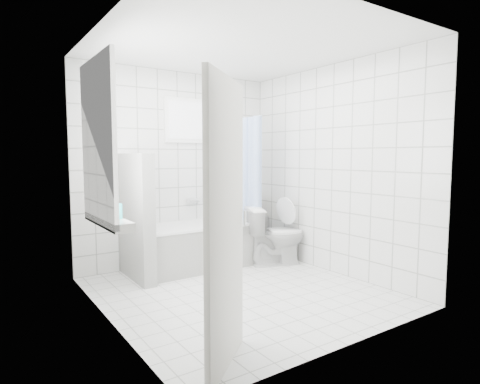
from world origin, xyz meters
TOP-DOWN VIEW (x-y plane):
  - ground at (0.00, 0.00)m, footprint 3.00×3.00m
  - ceiling at (0.00, 0.00)m, footprint 3.00×3.00m
  - wall_back at (0.00, 1.50)m, footprint 2.80×0.02m
  - wall_front at (0.00, -1.50)m, footprint 2.80×0.02m
  - wall_left at (-1.40, 0.00)m, footprint 0.02×3.00m
  - wall_right at (1.40, 0.00)m, footprint 0.02×3.00m
  - window_left at (-1.35, 0.30)m, footprint 0.01×0.90m
  - window_back at (0.10, 1.46)m, footprint 0.50×0.01m
  - window_sill at (-1.31, 0.30)m, footprint 0.18×1.02m
  - door at (-0.95, -1.22)m, footprint 0.63×0.56m
  - bathtub at (0.10, 1.12)m, footprint 1.59×0.77m
  - partition_wall at (-0.76, 1.07)m, footprint 0.15×0.85m
  - tiled_ledge at (1.18, 1.38)m, footprint 0.40×0.24m
  - toilet at (1.03, 0.65)m, footprint 0.88×0.67m
  - curtain_rod at (0.83, 1.10)m, footprint 0.02×0.80m
  - shower_curtain at (0.83, 0.97)m, footprint 0.14×0.48m
  - tub_faucet at (0.20, 1.46)m, footprint 0.18×0.06m
  - sill_bottles at (-1.30, 0.31)m, footprint 0.14×0.49m
  - ledge_bottles at (1.20, 1.37)m, footprint 0.22×0.17m

SIDE VIEW (x-z plane):
  - ground at x=0.00m, z-range 0.00..0.00m
  - tiled_ledge at x=1.18m, z-range 0.00..0.55m
  - bathtub at x=0.10m, z-range 0.00..0.58m
  - toilet at x=1.03m, z-range 0.00..0.79m
  - ledge_bottles at x=1.20m, z-range 0.54..0.81m
  - partition_wall at x=-0.76m, z-range 0.00..1.50m
  - tub_faucet at x=0.20m, z-range 0.82..0.88m
  - window_sill at x=-1.31m, z-range 0.82..0.90m
  - door at x=-0.95m, z-range 0.00..2.00m
  - sill_bottles at x=-1.30m, z-range 0.87..1.15m
  - shower_curtain at x=0.83m, z-range 0.21..1.99m
  - wall_back at x=0.00m, z-range 0.00..2.60m
  - wall_front at x=0.00m, z-range 0.00..2.60m
  - wall_left at x=-1.40m, z-range 0.00..2.60m
  - wall_right at x=1.40m, z-range 0.00..2.60m
  - window_left at x=-1.35m, z-range 0.90..2.30m
  - window_back at x=0.10m, z-range 1.70..2.20m
  - curtain_rod at x=0.83m, z-range 1.99..2.01m
  - ceiling at x=0.00m, z-range 2.60..2.60m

